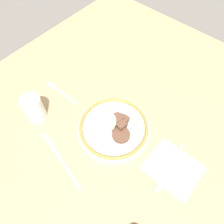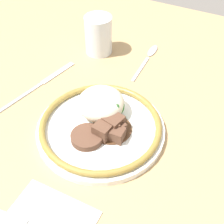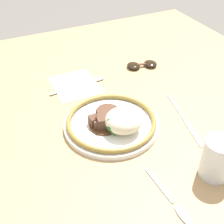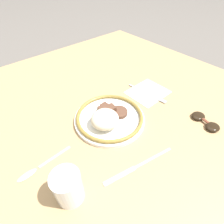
{
  "view_description": "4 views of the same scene",
  "coord_description": "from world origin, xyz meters",
  "px_view_note": "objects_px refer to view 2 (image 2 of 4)",
  "views": [
    {
      "loc": [
        -0.17,
        0.26,
        0.67
      ],
      "look_at": [
        0.07,
        -0.02,
        0.08
      ],
      "focal_mm": 35.0,
      "sensor_mm": 36.0,
      "label": 1
    },
    {
      "loc": [
        -0.29,
        -0.19,
        0.47
      ],
      "look_at": [
        0.06,
        -0.01,
        0.07
      ],
      "focal_mm": 50.0,
      "sensor_mm": 36.0,
      "label": 2
    },
    {
      "loc": [
        0.58,
        -0.25,
        0.54
      ],
      "look_at": [
        0.03,
        0.01,
        0.07
      ],
      "focal_mm": 50.0,
      "sensor_mm": 36.0,
      "label": 3
    },
    {
      "loc": [
        0.31,
        0.32,
        0.46
      ],
      "look_at": [
        0.03,
        0.0,
        0.07
      ],
      "focal_mm": 28.0,
      "sensor_mm": 36.0,
      "label": 4
    }
  ],
  "objects_px": {
    "knife": "(40,85)",
    "spoon": "(150,55)",
    "plate": "(102,122)",
    "juice_glass": "(99,37)"
  },
  "relations": [
    {
      "from": "knife",
      "to": "spoon",
      "type": "height_order",
      "value": "spoon"
    },
    {
      "from": "knife",
      "to": "spoon",
      "type": "distance_m",
      "value": 0.27
    },
    {
      "from": "plate",
      "to": "juice_glass",
      "type": "xyz_separation_m",
      "value": [
        0.22,
        0.13,
        0.02
      ]
    },
    {
      "from": "plate",
      "to": "juice_glass",
      "type": "height_order",
      "value": "juice_glass"
    },
    {
      "from": "knife",
      "to": "plate",
      "type": "bearing_deg",
      "value": -94.05
    },
    {
      "from": "plate",
      "to": "juice_glass",
      "type": "distance_m",
      "value": 0.26
    },
    {
      "from": "juice_glass",
      "to": "knife",
      "type": "relative_size",
      "value": 0.42
    },
    {
      "from": "knife",
      "to": "spoon",
      "type": "xyz_separation_m",
      "value": [
        0.21,
        -0.17,
        0.0
      ]
    },
    {
      "from": "plate",
      "to": "knife",
      "type": "distance_m",
      "value": 0.19
    },
    {
      "from": "plate",
      "to": "knife",
      "type": "relative_size",
      "value": 1.09
    }
  ]
}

